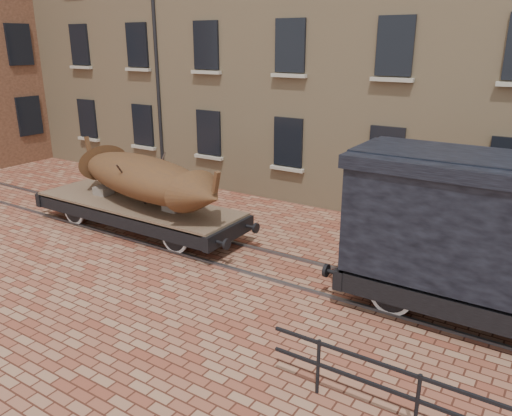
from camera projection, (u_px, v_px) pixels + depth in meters
The scene contains 5 objects.
ground at pixel (277, 267), 12.83m from camera, with size 90.00×90.00×0.00m, color brown.
rail_track at pixel (277, 266), 12.82m from camera, with size 30.00×1.52×0.06m.
flatcar_wagon at pixel (137, 208), 15.13m from camera, with size 7.76×2.10×1.17m.
iron_boat at pixel (143, 177), 14.62m from camera, with size 6.78×3.09×1.62m.
goods_van at pixel (503, 226), 9.57m from camera, with size 6.67×2.43×3.45m.
Camera 1 is at (5.87, -10.12, 5.51)m, focal length 35.00 mm.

